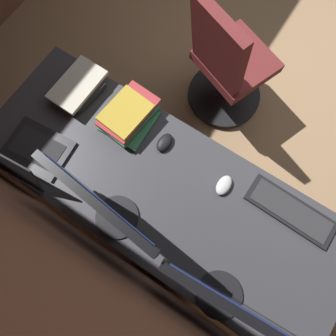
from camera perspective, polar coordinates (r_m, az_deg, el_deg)
The scene contains 12 objects.
floor_plane at distance 2.89m, azimuth 25.83°, elevation 19.86°, with size 5.62×5.62×0.00m, color #9E7A56.
desk at distance 1.46m, azimuth -1.07°, elevation -4.65°, with size 1.86×0.69×0.73m.
drawer_pedestal at distance 1.76m, azimuth 4.13°, elevation -10.76°, with size 0.40×0.51×0.69m.
monitor_primary at distance 1.13m, azimuth -12.02°, elevation -7.86°, with size 0.52×0.20×0.46m.
monitor_secondary at distance 1.15m, azimuth 12.26°, elevation -24.58°, with size 0.57×0.20×0.42m.
laptop_leftmost at distance 1.53m, azimuth -25.81°, elevation 2.25°, with size 0.33×0.31×0.23m.
keyboard_main at distance 1.48m, azimuth 22.82°, elevation -7.73°, with size 0.42×0.15×0.02m.
mouse_main at distance 1.44m, azimuth -0.68°, elevation 5.02°, with size 0.06×0.10×0.03m, color black.
mouse_spare at distance 1.40m, azimuth 10.86°, elevation -3.33°, with size 0.06×0.10×0.03m, color silver.
book_stack_near at distance 1.61m, azimuth -17.09°, elevation 14.70°, with size 0.21×0.29×0.07m.
book_stack_far at distance 1.47m, azimuth -7.76°, elevation 10.01°, with size 0.23×0.31×0.10m.
office_chair at distance 2.02m, azimuth 11.45°, elevation 18.70°, with size 0.56×0.61×0.97m.
Camera 1 is at (0.12, 1.99, 2.09)m, focal length 31.22 mm.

